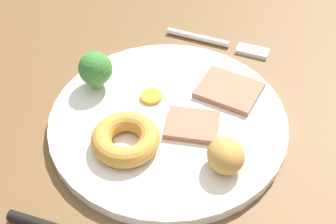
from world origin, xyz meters
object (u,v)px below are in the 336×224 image
at_px(yorkshire_pudding, 125,139).
at_px(meat_slice_under, 229,90).
at_px(dinner_plate, 168,122).
at_px(meat_slice_main, 192,125).
at_px(fork, 220,43).
at_px(broccoli_floret, 95,69).
at_px(roast_potato_left, 226,156).
at_px(carrot_coin_front, 151,97).

bearing_deg(yorkshire_pudding, meat_slice_under, 148.47).
xyz_separation_m(dinner_plate, meat_slice_main, (0.00, 0.03, 0.01)).
bearing_deg(fork, yorkshire_pudding, -99.84).
xyz_separation_m(dinner_plate, meat_slice_under, (-0.07, 0.05, 0.01)).
relative_size(meat_slice_under, fork, 0.49).
distance_m(dinner_plate, meat_slice_under, 0.09).
height_order(dinner_plate, broccoli_floret, broccoli_floret).
relative_size(meat_slice_main, broccoli_floret, 1.24).
distance_m(dinner_plate, fork, 0.18).
bearing_deg(meat_slice_main, broccoli_floret, -98.72).
bearing_deg(roast_potato_left, yorkshire_pudding, -81.98).
bearing_deg(carrot_coin_front, roast_potato_left, 60.53).
bearing_deg(roast_potato_left, fork, -160.36).
bearing_deg(carrot_coin_front, yorkshire_pudding, 4.27).
bearing_deg(meat_slice_main, fork, -171.98).
relative_size(yorkshire_pudding, broccoli_floret, 1.58).
relative_size(meat_slice_under, broccoli_floret, 1.50).
relative_size(meat_slice_under, carrot_coin_front, 2.75).
relative_size(dinner_plate, fork, 1.88).
height_order(yorkshire_pudding, fork, yorkshire_pudding).
distance_m(dinner_plate, meat_slice_main, 0.03).
relative_size(dinner_plate, meat_slice_main, 4.69).
distance_m(meat_slice_main, fork, 0.18).
xyz_separation_m(broccoli_floret, fork, (-0.16, 0.11, -0.04)).
distance_m(yorkshire_pudding, broccoli_floret, 0.11).
bearing_deg(fork, roast_potato_left, -72.09).
relative_size(meat_slice_main, yorkshire_pudding, 0.78).
bearing_deg(broccoli_floret, roast_potato_left, 72.19).
xyz_separation_m(carrot_coin_front, broccoli_floret, (0.01, -0.07, 0.02)).
relative_size(broccoli_floret, fork, 0.32).
height_order(meat_slice_main, meat_slice_under, same).
relative_size(dinner_plate, roast_potato_left, 6.48).
height_order(yorkshire_pudding, roast_potato_left, roast_potato_left).
relative_size(meat_slice_main, carrot_coin_front, 2.26).
xyz_separation_m(carrot_coin_front, fork, (-0.15, 0.04, -0.01)).
bearing_deg(carrot_coin_front, dinner_plate, 54.52).
bearing_deg(yorkshire_pudding, broccoli_floret, -134.26).
height_order(roast_potato_left, fork, roast_potato_left).
height_order(yorkshire_pudding, broccoli_floret, broccoli_floret).
bearing_deg(meat_slice_under, carrot_coin_front, -61.05).
bearing_deg(dinner_plate, roast_potato_left, 63.04).
xyz_separation_m(meat_slice_main, carrot_coin_front, (-0.03, -0.07, -0.00)).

